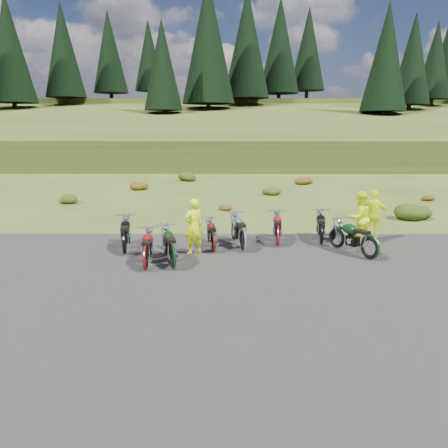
{
  "coord_description": "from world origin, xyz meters",
  "views": [
    {
      "loc": [
        -0.29,
        -12.53,
        4.03
      ],
      "look_at": [
        -0.36,
        1.55,
        0.96
      ],
      "focal_mm": 35.0,
      "sensor_mm": 36.0,
      "label": 1
    }
  ],
  "objects_px": {
    "motorcycle_0": "(125,255)",
    "person_middle": "(194,227)",
    "motorcycle_7": "(369,260)",
    "motorcycle_3": "(243,252)"
  },
  "relations": [
    {
      "from": "motorcycle_3",
      "to": "motorcycle_7",
      "type": "bearing_deg",
      "value": -114.07
    },
    {
      "from": "motorcycle_7",
      "to": "person_middle",
      "type": "distance_m",
      "value": 5.66
    },
    {
      "from": "motorcycle_3",
      "to": "person_middle",
      "type": "distance_m",
      "value": 1.89
    },
    {
      "from": "motorcycle_7",
      "to": "person_middle",
      "type": "xyz_separation_m",
      "value": [
        -5.55,
        0.63,
        0.91
      ]
    },
    {
      "from": "motorcycle_0",
      "to": "motorcycle_3",
      "type": "height_order",
      "value": "motorcycle_3"
    },
    {
      "from": "motorcycle_0",
      "to": "motorcycle_7",
      "type": "distance_m",
      "value": 7.82
    },
    {
      "from": "person_middle",
      "to": "motorcycle_7",
      "type": "bearing_deg",
      "value": 140.49
    },
    {
      "from": "motorcycle_0",
      "to": "person_middle",
      "type": "relative_size",
      "value": 1.18
    },
    {
      "from": "motorcycle_0",
      "to": "person_middle",
      "type": "xyz_separation_m",
      "value": [
        2.25,
        0.12,
        0.91
      ]
    },
    {
      "from": "person_middle",
      "to": "motorcycle_3",
      "type": "bearing_deg",
      "value": 157.3
    }
  ]
}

